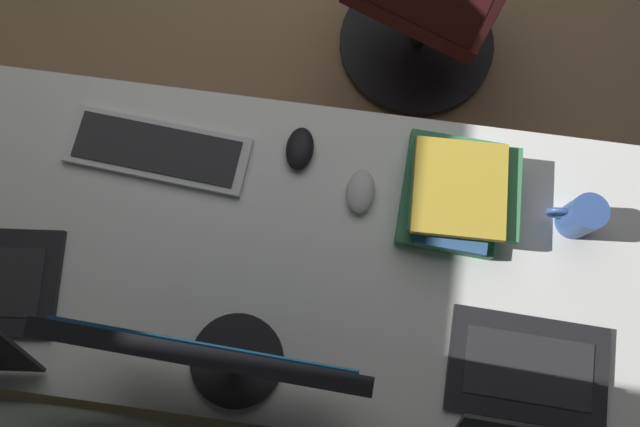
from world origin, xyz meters
TOP-DOWN VIEW (x-y plane):
  - desk at (-0.13, 1.68)m, footprint 2.11×0.73m
  - drawer_pedestal at (-0.26, 1.71)m, footprint 0.40×0.51m
  - monitor_primary at (0.01, 1.92)m, footprint 0.51×0.20m
  - laptop_left at (-0.60, 1.91)m, footprint 0.34×0.32m
  - keyboard_main at (0.27, 1.48)m, footprint 0.43×0.17m
  - mouse_main at (-0.05, 1.43)m, footprint 0.06×0.10m
  - mouse_spare at (-0.20, 1.52)m, footprint 0.06×0.10m
  - book_stack_near at (-0.41, 1.50)m, footprint 0.26×0.28m
  - coffee_mug at (-0.68, 1.52)m, footprint 0.12×0.08m

SIDE VIEW (x-z plane):
  - drawer_pedestal at x=-0.26m, z-range 0.00..0.69m
  - desk at x=-0.13m, z-range 0.30..1.03m
  - keyboard_main at x=0.27m, z-range 0.73..0.75m
  - mouse_main at x=-0.05m, z-range 0.73..0.76m
  - mouse_spare at x=-0.20m, z-range 0.73..0.76m
  - book_stack_near at x=-0.41m, z-range 0.73..0.83m
  - laptop_left at x=-0.60m, z-range 0.68..0.88m
  - coffee_mug at x=-0.68m, z-range 0.73..0.84m
  - monitor_primary at x=0.01m, z-range 0.76..1.22m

